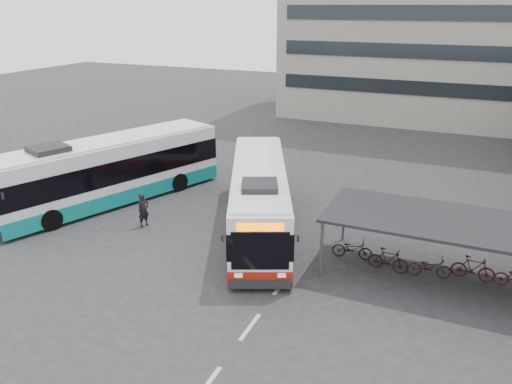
% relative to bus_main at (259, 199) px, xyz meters
% --- Properties ---
extents(ground, '(120.00, 120.00, 0.00)m').
position_rel_bus_main_xyz_m(ground, '(0.35, -4.38, -1.59)').
color(ground, '#28282B').
rests_on(ground, ground).
extents(bike_shelter, '(10.00, 4.00, 2.54)m').
position_rel_bus_main_xyz_m(bike_shelter, '(8.81, -1.38, -0.15)').
color(bike_shelter, '#595B60').
rests_on(bike_shelter, ground).
extents(road_markings, '(0.15, 7.60, 0.01)m').
position_rel_bus_main_xyz_m(road_markings, '(2.85, -7.38, -1.58)').
color(road_markings, beige).
rests_on(road_markings, ground).
extents(bus_main, '(6.94, 11.58, 3.42)m').
position_rel_bus_main_xyz_m(bus_main, '(0.00, 0.00, 0.00)').
color(bus_main, white).
rests_on(bus_main, ground).
extents(bus_teal, '(7.19, 12.91, 3.78)m').
position_rel_bus_main_xyz_m(bus_teal, '(-8.87, 0.12, 0.17)').
color(bus_teal, white).
rests_on(bus_teal, ground).
extents(pedestrian, '(0.57, 0.72, 1.71)m').
position_rel_bus_main_xyz_m(pedestrian, '(-5.29, -1.98, -0.73)').
color(pedestrian, black).
rests_on(pedestrian, ground).
extents(sign_totem_mid, '(0.54, 0.26, 2.49)m').
position_rel_bus_main_xyz_m(sign_totem_mid, '(-12.84, -1.42, -0.30)').
color(sign_totem_mid, '#AA170A').
rests_on(sign_totem_mid, ground).
extents(sign_totem_north, '(0.59, 0.35, 2.79)m').
position_rel_bus_main_xyz_m(sign_totem_north, '(-11.62, 1.65, -0.15)').
color(sign_totem_north, '#AA170A').
rests_on(sign_totem_north, ground).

